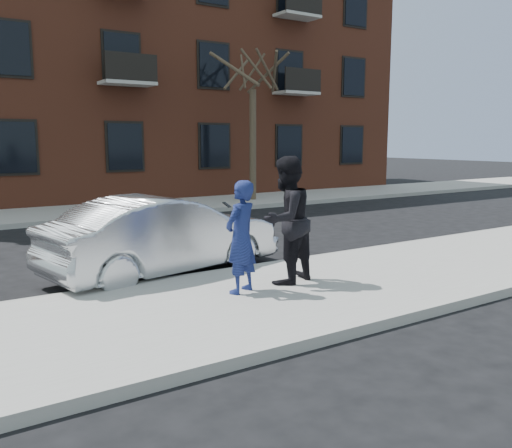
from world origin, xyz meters
TOP-DOWN VIEW (x-y plane):
  - ground at (0.00, 0.00)m, footprint 100.00×100.00m
  - near_sidewalk at (0.00, -0.25)m, footprint 50.00×3.50m
  - near_curb at (0.00, 1.55)m, footprint 50.00×0.10m
  - far_sidewalk at (0.00, 11.25)m, footprint 50.00×3.50m
  - far_curb at (0.00, 9.45)m, footprint 50.00×0.10m
  - apartment_building at (2.00, 18.00)m, footprint 24.30×10.30m
  - street_tree at (4.50, 11.00)m, footprint 3.60×3.60m
  - silver_sedan at (-3.03, 2.32)m, footprint 4.63×2.34m
  - man_hoodie at (-2.74, 0.11)m, footprint 0.74×0.63m
  - man_peacoat at (-1.82, 0.22)m, footprint 1.19×1.04m

SIDE VIEW (x-z plane):
  - ground at x=0.00m, z-range 0.00..0.00m
  - near_sidewalk at x=0.00m, z-range 0.00..0.15m
  - near_curb at x=0.00m, z-range 0.00..0.15m
  - far_sidewalk at x=0.00m, z-range 0.00..0.15m
  - far_curb at x=0.00m, z-range 0.00..0.15m
  - silver_sedan at x=-3.03m, z-range 0.00..1.46m
  - man_hoodie at x=-2.74m, z-range 0.15..1.87m
  - man_peacoat at x=-1.82m, z-range 0.15..2.21m
  - street_tree at x=4.50m, z-range 2.12..8.92m
  - apartment_building at x=2.00m, z-range 0.01..12.31m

